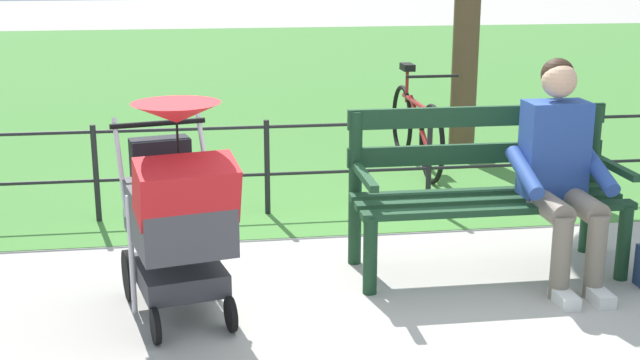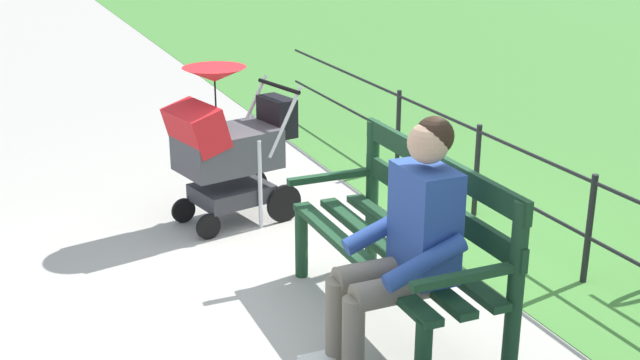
% 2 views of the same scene
% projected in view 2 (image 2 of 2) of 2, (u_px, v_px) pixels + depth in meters
% --- Properties ---
extents(ground_plane, '(60.00, 60.00, 0.00)m').
position_uv_depth(ground_plane, '(341.00, 281.00, 4.97)').
color(ground_plane, '#ADA89E').
extents(park_bench, '(1.60, 0.61, 0.96)m').
position_uv_depth(park_bench, '(407.00, 234.00, 4.33)').
color(park_bench, '#193D23').
rests_on(park_bench, ground).
extents(person_on_bench, '(0.53, 0.74, 1.28)m').
position_uv_depth(person_on_bench, '(404.00, 239.00, 3.88)').
color(person_on_bench, slate).
rests_on(person_on_bench, ground).
extents(stroller, '(0.68, 0.97, 1.15)m').
position_uv_depth(stroller, '(227.00, 144.00, 5.69)').
color(stroller, black).
rests_on(stroller, ground).
extents(park_fence, '(8.46, 0.04, 0.70)m').
position_uv_depth(park_fence, '(578.00, 212.00, 4.91)').
color(park_fence, black).
rests_on(park_fence, ground).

